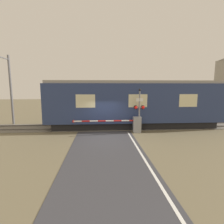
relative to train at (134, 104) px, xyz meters
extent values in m
plane|color=#6B6047|center=(-2.67, -3.14, -2.07)|extent=(80.00, 80.00, 0.00)
cube|color=#38383D|center=(-2.67, -11.14, -2.06)|extent=(4.16, 20.00, 0.02)
cube|color=silver|center=(-0.84, -11.14, -2.05)|extent=(0.12, 18.00, 0.00)
cube|color=#666056|center=(-2.67, 0.00, -2.06)|extent=(36.00, 3.20, 0.03)
cube|color=#595451|center=(-2.67, -0.72, -1.99)|extent=(36.00, 0.08, 0.10)
cube|color=#595451|center=(-2.67, 0.72, -1.99)|extent=(36.00, 0.08, 0.10)
cube|color=black|center=(0.00, 0.00, -1.77)|extent=(13.75, 2.69, 0.60)
cube|color=navy|center=(0.00, 0.00, 0.13)|extent=(14.95, 3.16, 3.21)
cube|color=gray|center=(0.00, 0.00, 1.86)|extent=(14.65, 2.91, 0.24)
cube|color=beige|center=(4.11, -1.59, 0.37)|extent=(1.49, 0.02, 1.03)
cube|color=beige|center=(0.00, -1.59, 0.37)|extent=(1.49, 0.02, 1.03)
cube|color=beige|center=(-4.11, -1.59, 0.37)|extent=(1.49, 0.02, 1.03)
cube|color=gray|center=(-0.14, -2.05, -1.45)|extent=(0.60, 0.44, 1.24)
cylinder|color=gray|center=(-0.14, -2.05, -1.12)|extent=(0.16, 0.16, 0.18)
cylinder|color=red|center=(-0.44, -2.05, -1.12)|extent=(0.61, 0.11, 0.11)
cylinder|color=white|center=(-1.05, -2.05, -1.12)|extent=(0.61, 0.11, 0.11)
cylinder|color=red|center=(-1.66, -2.05, -1.12)|extent=(0.61, 0.11, 0.11)
cylinder|color=white|center=(-2.26, -2.05, -1.12)|extent=(0.61, 0.11, 0.11)
cylinder|color=red|center=(-2.87, -2.05, -1.12)|extent=(0.61, 0.11, 0.11)
cylinder|color=white|center=(-3.48, -2.05, -1.12)|extent=(0.61, 0.11, 0.11)
cylinder|color=red|center=(-4.09, -2.05, -1.12)|extent=(0.61, 0.11, 0.11)
cylinder|color=white|center=(-4.69, -2.05, -1.12)|extent=(0.61, 0.11, 0.11)
cylinder|color=red|center=(-5.00, -2.05, -1.12)|extent=(0.20, 0.02, 0.20)
cylinder|color=gray|center=(-0.01, -2.19, -0.46)|extent=(0.11, 0.11, 3.21)
cube|color=gray|center=(-0.01, -2.19, -0.08)|extent=(0.67, 0.07, 0.07)
sphere|color=red|center=(-0.28, -2.24, -0.08)|extent=(0.24, 0.24, 0.24)
sphere|color=red|center=(0.27, -2.24, -0.08)|extent=(0.24, 0.24, 0.24)
cylinder|color=black|center=(-0.28, -2.13, -0.08)|extent=(0.30, 0.06, 0.30)
cylinder|color=black|center=(0.27, -2.13, -0.08)|extent=(0.30, 0.06, 0.30)
cube|color=white|center=(-0.01, -2.23, 0.50)|extent=(0.52, 0.02, 0.25)
sphere|color=black|center=(-0.01, -2.19, 1.24)|extent=(0.18, 0.18, 0.18)
cylinder|color=slate|center=(-11.30, 1.86, 1.14)|extent=(0.20, 0.20, 6.42)
cube|color=slate|center=(-11.30, 0.96, 3.95)|extent=(0.10, 1.80, 0.08)
camera|label=1|loc=(-2.97, -15.18, 1.46)|focal=28.00mm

